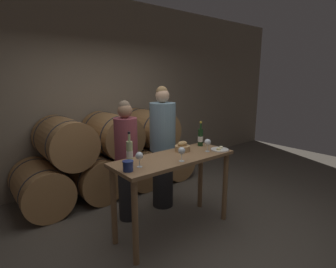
{
  "coord_description": "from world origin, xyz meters",
  "views": [
    {
      "loc": [
        -1.9,
        -2.23,
        1.84
      ],
      "look_at": [
        0.0,
        0.11,
        1.2
      ],
      "focal_mm": 28.0,
      "sensor_mm": 36.0,
      "label": 1
    }
  ],
  "objects_px": {
    "person_left": "(127,160)",
    "wine_glass_far_left": "(139,156)",
    "bread_basket": "(182,147)",
    "cheese_plate": "(220,149)",
    "wine_glass_left": "(182,151)",
    "tasting_table": "(174,170)",
    "blue_crock": "(128,165)",
    "wine_bottle_white": "(130,152)",
    "person_right": "(163,147)",
    "wine_bottle_red": "(200,137)",
    "wine_glass_center": "(208,142)"
  },
  "relations": [
    {
      "from": "tasting_table",
      "to": "person_left",
      "type": "xyz_separation_m",
      "value": [
        -0.29,
        0.6,
        0.03
      ]
    },
    {
      "from": "blue_crock",
      "to": "person_left",
      "type": "bearing_deg",
      "value": 61.17
    },
    {
      "from": "person_right",
      "to": "wine_bottle_white",
      "type": "relative_size",
      "value": 5.05
    },
    {
      "from": "bread_basket",
      "to": "wine_glass_left",
      "type": "relative_size",
      "value": 1.17
    },
    {
      "from": "bread_basket",
      "to": "wine_glass_left",
      "type": "height_order",
      "value": "wine_glass_left"
    },
    {
      "from": "wine_bottle_white",
      "to": "cheese_plate",
      "type": "bearing_deg",
      "value": -13.29
    },
    {
      "from": "wine_glass_left",
      "to": "cheese_plate",
      "type": "bearing_deg",
      "value": 2.67
    },
    {
      "from": "cheese_plate",
      "to": "wine_glass_left",
      "type": "bearing_deg",
      "value": -177.33
    },
    {
      "from": "person_right",
      "to": "wine_bottle_red",
      "type": "relative_size",
      "value": 5.22
    },
    {
      "from": "person_left",
      "to": "wine_glass_left",
      "type": "xyz_separation_m",
      "value": [
        0.24,
        -0.79,
        0.25
      ]
    },
    {
      "from": "wine_glass_far_left",
      "to": "wine_bottle_white",
      "type": "bearing_deg",
      "value": 93.87
    },
    {
      "from": "person_right",
      "to": "blue_crock",
      "type": "distance_m",
      "value": 1.19
    },
    {
      "from": "bread_basket",
      "to": "wine_glass_center",
      "type": "distance_m",
      "value": 0.32
    },
    {
      "from": "cheese_plate",
      "to": "wine_bottle_red",
      "type": "bearing_deg",
      "value": 96.15
    },
    {
      "from": "wine_glass_left",
      "to": "tasting_table",
      "type": "bearing_deg",
      "value": 74.76
    },
    {
      "from": "person_left",
      "to": "wine_glass_left",
      "type": "height_order",
      "value": "person_left"
    },
    {
      "from": "wine_glass_left",
      "to": "blue_crock",
      "type": "bearing_deg",
      "value": 170.52
    },
    {
      "from": "cheese_plate",
      "to": "tasting_table",
      "type": "bearing_deg",
      "value": 166.22
    },
    {
      "from": "bread_basket",
      "to": "cheese_plate",
      "type": "bearing_deg",
      "value": -33.37
    },
    {
      "from": "person_right",
      "to": "wine_bottle_red",
      "type": "distance_m",
      "value": 0.57
    },
    {
      "from": "blue_crock",
      "to": "bread_basket",
      "type": "xyz_separation_m",
      "value": [
        0.89,
        0.19,
        -0.01
      ]
    },
    {
      "from": "tasting_table",
      "to": "person_left",
      "type": "bearing_deg",
      "value": 115.81
    },
    {
      "from": "bread_basket",
      "to": "cheese_plate",
      "type": "height_order",
      "value": "bread_basket"
    },
    {
      "from": "wine_glass_far_left",
      "to": "wine_glass_left",
      "type": "distance_m",
      "value": 0.48
    },
    {
      "from": "wine_glass_left",
      "to": "wine_bottle_white",
      "type": "bearing_deg",
      "value": 147.26
    },
    {
      "from": "person_left",
      "to": "wine_glass_far_left",
      "type": "relative_size",
      "value": 9.85
    },
    {
      "from": "wine_bottle_red",
      "to": "wine_glass_left",
      "type": "height_order",
      "value": "wine_bottle_red"
    },
    {
      "from": "tasting_table",
      "to": "wine_bottle_white",
      "type": "distance_m",
      "value": 0.61
    },
    {
      "from": "bread_basket",
      "to": "wine_bottle_white",
      "type": "bearing_deg",
      "value": 179.33
    },
    {
      "from": "cheese_plate",
      "to": "wine_glass_left",
      "type": "height_order",
      "value": "wine_glass_left"
    },
    {
      "from": "tasting_table",
      "to": "person_left",
      "type": "height_order",
      "value": "person_left"
    },
    {
      "from": "tasting_table",
      "to": "blue_crock",
      "type": "distance_m",
      "value": 0.71
    },
    {
      "from": "person_right",
      "to": "wine_glass_left",
      "type": "xyz_separation_m",
      "value": [
        -0.35,
        -0.79,
        0.18
      ]
    },
    {
      "from": "person_left",
      "to": "tasting_table",
      "type": "bearing_deg",
      "value": -64.19
    },
    {
      "from": "person_left",
      "to": "wine_bottle_red",
      "type": "height_order",
      "value": "person_left"
    },
    {
      "from": "tasting_table",
      "to": "person_right",
      "type": "relative_size",
      "value": 0.86
    },
    {
      "from": "bread_basket",
      "to": "person_right",
      "type": "bearing_deg",
      "value": 81.93
    },
    {
      "from": "person_left",
      "to": "wine_bottle_red",
      "type": "relative_size",
      "value": 4.73
    },
    {
      "from": "wine_glass_far_left",
      "to": "wine_glass_center",
      "type": "relative_size",
      "value": 1.0
    },
    {
      "from": "wine_bottle_white",
      "to": "bread_basket",
      "type": "distance_m",
      "value": 0.76
    },
    {
      "from": "tasting_table",
      "to": "person_right",
      "type": "height_order",
      "value": "person_right"
    },
    {
      "from": "cheese_plate",
      "to": "wine_glass_center",
      "type": "xyz_separation_m",
      "value": [
        -0.17,
        0.06,
        0.11
      ]
    },
    {
      "from": "person_left",
      "to": "person_right",
      "type": "height_order",
      "value": "person_right"
    },
    {
      "from": "wine_bottle_white",
      "to": "wine_glass_center",
      "type": "bearing_deg",
      "value": -12.21
    },
    {
      "from": "person_left",
      "to": "wine_glass_far_left",
      "type": "distance_m",
      "value": 0.73
    },
    {
      "from": "person_right",
      "to": "wine_glass_center",
      "type": "height_order",
      "value": "person_right"
    },
    {
      "from": "bread_basket",
      "to": "cheese_plate",
      "type": "xyz_separation_m",
      "value": [
        0.4,
        -0.26,
        -0.04
      ]
    },
    {
      "from": "blue_crock",
      "to": "wine_glass_far_left",
      "type": "distance_m",
      "value": 0.17
    },
    {
      "from": "wine_bottle_white",
      "to": "wine_glass_far_left",
      "type": "distance_m",
      "value": 0.17
    },
    {
      "from": "cheese_plate",
      "to": "wine_glass_left",
      "type": "xyz_separation_m",
      "value": [
        -0.68,
        -0.03,
        0.11
      ]
    }
  ]
}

